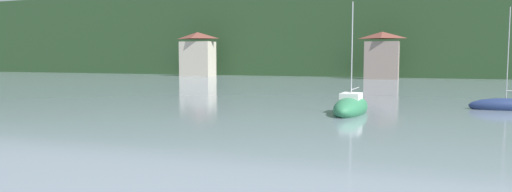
{
  "coord_description": "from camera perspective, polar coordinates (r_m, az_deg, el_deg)",
  "views": [
    {
      "loc": [
        7.72,
        26.55,
        3.84
      ],
      "look_at": [
        0.0,
        46.93,
        1.99
      ],
      "focal_mm": 31.83,
      "sensor_mm": 36.0,
      "label": 1
    }
  ],
  "objects": [
    {
      "name": "shore_building_westcentral",
      "position": [
        83.9,
        15.53,
        4.85
      ],
      "size": [
        6.1,
        3.65,
        8.4
      ],
      "color": "gray",
      "rests_on": "ground_plane"
    },
    {
      "name": "shore_building_west",
      "position": [
        94.92,
        -7.34,
        5.16
      ],
      "size": [
        6.97,
        4.09,
        9.04
      ],
      "color": "#BCB29E",
      "rests_on": "ground_plane"
    },
    {
      "name": "sailboat_far_5",
      "position": [
        31.97,
        11.84,
        -1.39
      ],
      "size": [
        2.3,
        6.34,
        8.06
      ],
      "rotation": [
        0.0,
        0.0,
        4.67
      ],
      "color": "#2D754C",
      "rests_on": "ground_plane"
    },
    {
      "name": "wooded_hillside",
      "position": [
        131.11,
        17.55,
        6.4
      ],
      "size": [
        352.0,
        71.38,
        42.8
      ],
      "color": "#264223",
      "rests_on": "ground_plane"
    },
    {
      "name": "sailboat_far_6",
      "position": [
        38.01,
        28.88,
        -1.12
      ],
      "size": [
        5.14,
        1.76,
        7.81
      ],
      "rotation": [
        0.0,
        0.0,
        3.22
      ],
      "color": "navy",
      "rests_on": "ground_plane"
    }
  ]
}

